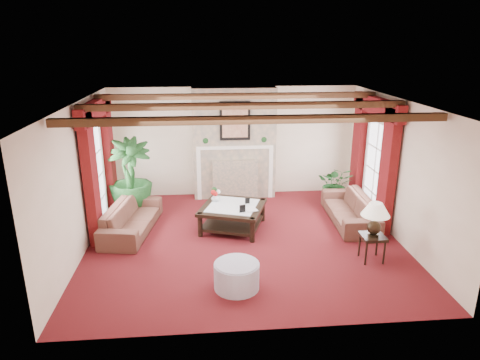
{
  "coord_description": "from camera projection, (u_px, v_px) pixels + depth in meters",
  "views": [
    {
      "loc": [
        -0.76,
        -7.59,
        3.75
      ],
      "look_at": [
        -0.05,
        0.4,
        1.12
      ],
      "focal_mm": 32.0,
      "sensor_mm": 36.0,
      "label": 1
    }
  ],
  "objects": [
    {
      "name": "curtains_left",
      "position": [
        94.0,
        105.0,
        8.33
      ],
      "size": [
        0.2,
        2.4,
        2.55
      ],
      "primitive_type": null,
      "color": "#550B10",
      "rests_on": "ground"
    },
    {
      "name": "side_table",
      "position": [
        372.0,
        248.0,
        7.6
      ],
      "size": [
        0.5,
        0.5,
        0.48
      ],
      "primitive_type": null,
      "rotation": [
        0.0,
        0.0,
        -0.25
      ],
      "color": "black",
      "rests_on": "ground"
    },
    {
      "name": "french_door_right",
      "position": [
        381.0,
        121.0,
        8.95
      ],
      "size": [
        0.1,
        1.1,
        2.16
      ],
      "primitive_type": null,
      "color": "white",
      "rests_on": "ground"
    },
    {
      "name": "fireplace",
      "position": [
        234.0,
        87.0,
        9.99
      ],
      "size": [
        2.0,
        0.52,
        2.7
      ],
      "primitive_type": null,
      "color": "tan",
      "rests_on": "ground"
    },
    {
      "name": "french_door_left",
      "position": [
        91.0,
        126.0,
        8.45
      ],
      "size": [
        0.1,
        1.1,
        2.16
      ],
      "primitive_type": null,
      "color": "white",
      "rests_on": "ground"
    },
    {
      "name": "coffee_table",
      "position": [
        233.0,
        217.0,
        8.89
      ],
      "size": [
        1.55,
        1.55,
        0.5
      ],
      "primitive_type": null,
      "rotation": [
        0.0,
        0.0,
        -0.33
      ],
      "color": "black",
      "rests_on": "ground"
    },
    {
      "name": "photo_frame_b",
      "position": [
        247.0,
        201.0,
        8.89
      ],
      "size": [
        0.1,
        0.05,
        0.13
      ],
      "primitive_type": null,
      "rotation": [
        0.0,
        0.0,
        0.26
      ],
      "color": "black",
      "rests_on": "coffee_table"
    },
    {
      "name": "left_wall",
      "position": [
        80.0,
        179.0,
        7.75
      ],
      "size": [
        0.02,
        5.5,
        2.7
      ],
      "primitive_type": "cube",
      "color": "beige",
      "rests_on": "ground"
    },
    {
      "name": "sofa_left",
      "position": [
        131.0,
        214.0,
        8.7
      ],
      "size": [
        2.18,
        1.2,
        0.78
      ],
      "primitive_type": "imported",
      "rotation": [
        0.0,
        0.0,
        1.42
      ],
      "color": "#3D101C",
      "rests_on": "ground"
    },
    {
      "name": "curtains_right",
      "position": [
        378.0,
        101.0,
        8.81
      ],
      "size": [
        0.2,
        2.4,
        2.55
      ],
      "primitive_type": null,
      "color": "#550B10",
      "rests_on": "ground"
    },
    {
      "name": "small_plant",
      "position": [
        335.0,
        188.0,
        10.29
      ],
      "size": [
        1.35,
        1.39,
        0.72
      ],
      "primitive_type": "imported",
      "rotation": [
        0.0,
        0.0,
        -0.3
      ],
      "color": "black",
      "rests_on": "ground"
    },
    {
      "name": "book",
      "position": [
        246.0,
        204.0,
        8.52
      ],
      "size": [
        0.23,
        0.13,
        0.29
      ],
      "primitive_type": "imported",
      "rotation": [
        0.0,
        0.0,
        0.26
      ],
      "color": "black",
      "rests_on": "coffee_table"
    },
    {
      "name": "table_lamp",
      "position": [
        375.0,
        219.0,
        7.42
      ],
      "size": [
        0.5,
        0.5,
        0.63
      ],
      "primitive_type": null,
      "color": "black",
      "rests_on": "side_table"
    },
    {
      "name": "ceiling_beams",
      "position": [
        245.0,
        106.0,
        7.6
      ],
      "size": [
        6.0,
        3.0,
        0.12
      ],
      "primitive_type": null,
      "color": "#3A2112",
      "rests_on": "ceiling"
    },
    {
      "name": "floor",
      "position": [
        244.0,
        240.0,
        8.42
      ],
      "size": [
        6.0,
        6.0,
        0.0
      ],
      "primitive_type": "plane",
      "color": "#500E0E",
      "rests_on": "ground"
    },
    {
      "name": "back_wall",
      "position": [
        234.0,
        142.0,
        10.6
      ],
      "size": [
        6.0,
        0.02,
        2.7
      ],
      "primitive_type": "cube",
      "color": "beige",
      "rests_on": "ground"
    },
    {
      "name": "flower_vase",
      "position": [
        215.0,
        198.0,
        9.02
      ],
      "size": [
        0.24,
        0.24,
        0.17
      ],
      "primitive_type": "imported",
      "rotation": [
        0.0,
        0.0,
        0.18
      ],
      "color": "silver",
      "rests_on": "coffee_table"
    },
    {
      "name": "ceiling",
      "position": [
        245.0,
        102.0,
        7.58
      ],
      "size": [
        6.0,
        6.0,
        0.0
      ],
      "primitive_type": "plane",
      "rotation": [
        3.14,
        0.0,
        0.0
      ],
      "color": "white",
      "rests_on": "floor"
    },
    {
      "name": "right_wall",
      "position": [
        399.0,
        171.0,
        8.25
      ],
      "size": [
        0.02,
        5.5,
        2.7
      ],
      "primitive_type": "cube",
      "color": "beige",
      "rests_on": "ground"
    },
    {
      "name": "sofa_right",
      "position": [
        350.0,
        205.0,
        9.16
      ],
      "size": [
        2.07,
        0.76,
        0.79
      ],
      "primitive_type": "imported",
      "rotation": [
        0.0,
        0.0,
        -1.61
      ],
      "color": "#3D101C",
      "rests_on": "ground"
    },
    {
      "name": "ottoman",
      "position": [
        237.0,
        276.0,
        6.75
      ],
      "size": [
        0.72,
        0.72,
        0.42
      ],
      "primitive_type": "cylinder",
      "color": "#9995A9",
      "rests_on": "ground"
    },
    {
      "name": "photo_frame_a",
      "position": [
        242.0,
        209.0,
        8.44
      ],
      "size": [
        0.12,
        0.05,
        0.17
      ],
      "primitive_type": null,
      "rotation": [
        0.0,
        0.0,
        0.29
      ],
      "color": "black",
      "rests_on": "coffee_table"
    },
    {
      "name": "potted_palm",
      "position": [
        132.0,
        193.0,
        9.64
      ],
      "size": [
        1.77,
        2.16,
        0.95
      ],
      "primitive_type": "imported",
      "rotation": [
        0.0,
        0.0,
        0.25
      ],
      "color": "black",
      "rests_on": "ground"
    }
  ]
}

